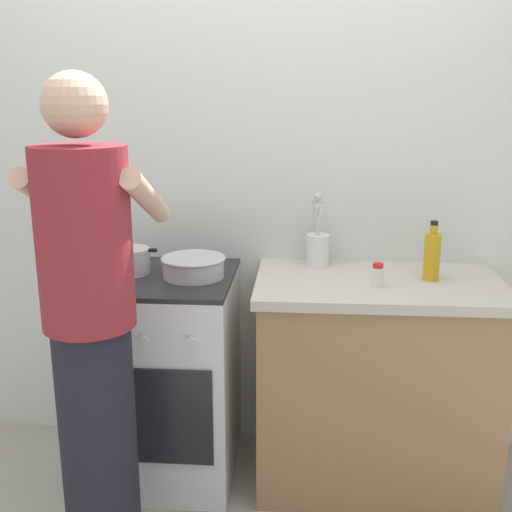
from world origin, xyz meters
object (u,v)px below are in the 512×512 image
(utensil_crock, at_px, (318,245))
(mixing_bowl, at_px, (193,266))
(stove_range, at_px, (165,375))
(person, at_px, (92,336))
(oil_bottle, at_px, (432,255))
(pot, at_px, (129,261))
(spice_bottle, at_px, (378,275))

(utensil_crock, bearing_deg, mixing_bowl, -157.34)
(mixing_bowl, bearing_deg, stove_range, 177.35)
(utensil_crock, bearing_deg, stove_range, -162.36)
(person, bearing_deg, oil_bottle, 26.49)
(stove_range, height_order, pot, pot)
(oil_bottle, relative_size, person, 0.14)
(mixing_bowl, distance_m, oil_bottle, 0.97)
(spice_bottle, height_order, oil_bottle, oil_bottle)
(utensil_crock, bearing_deg, oil_bottle, -21.26)
(mixing_bowl, height_order, person, person)
(stove_range, xyz_separation_m, pot, (-0.14, 0.03, 0.50))
(pot, height_order, oil_bottle, oil_bottle)
(spice_bottle, relative_size, oil_bottle, 0.38)
(stove_range, distance_m, person, 0.71)
(person, bearing_deg, utensil_crock, 46.00)
(stove_range, bearing_deg, person, -99.95)
(mixing_bowl, xyz_separation_m, oil_bottle, (0.97, 0.04, 0.05))
(person, bearing_deg, spice_bottle, 26.82)
(utensil_crock, distance_m, oil_bottle, 0.49)
(pot, xyz_separation_m, person, (0.04, -0.60, -0.09))
(spice_bottle, bearing_deg, stove_range, 175.13)
(person, bearing_deg, stove_range, 80.05)
(mixing_bowl, xyz_separation_m, utensil_crock, (0.51, 0.21, 0.05))
(stove_range, distance_m, spice_bottle, 1.01)
(stove_range, xyz_separation_m, mixing_bowl, (0.14, -0.01, 0.50))
(spice_bottle, distance_m, oil_bottle, 0.26)
(utensil_crock, distance_m, spice_bottle, 0.37)
(pot, height_order, person, person)
(oil_bottle, bearing_deg, stove_range, -178.44)
(mixing_bowl, height_order, oil_bottle, oil_bottle)
(pot, xyz_separation_m, mixing_bowl, (0.28, -0.03, -0.01))
(pot, relative_size, person, 0.14)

